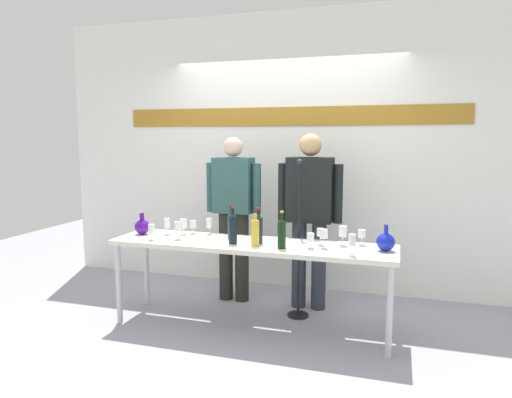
% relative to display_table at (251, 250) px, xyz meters
% --- Properties ---
extents(ground_plane, '(10.00, 10.00, 0.00)m').
position_rel_display_table_xyz_m(ground_plane, '(0.00, 0.00, -0.70)').
color(ground_plane, '#9B97A7').
extents(back_wall, '(5.34, 0.11, 3.00)m').
position_rel_display_table_xyz_m(back_wall, '(0.00, 1.28, 0.80)').
color(back_wall, white).
rests_on(back_wall, ground).
extents(display_table, '(2.46, 0.58, 0.77)m').
position_rel_display_table_xyz_m(display_table, '(0.00, 0.00, 0.00)').
color(display_table, silver).
rests_on(display_table, ground).
extents(decanter_blue_left, '(0.14, 0.14, 0.20)m').
position_rel_display_table_xyz_m(decanter_blue_left, '(-1.08, 0.03, 0.14)').
color(decanter_blue_left, '#4A0F90').
rests_on(decanter_blue_left, display_table).
extents(decanter_blue_right, '(0.15, 0.15, 0.21)m').
position_rel_display_table_xyz_m(decanter_blue_right, '(1.12, 0.03, 0.14)').
color(decanter_blue_right, '#1523B6').
rests_on(decanter_blue_right, display_table).
extents(presenter_left, '(0.58, 0.22, 1.67)m').
position_rel_display_table_xyz_m(presenter_left, '(-0.39, 0.64, 0.24)').
color(presenter_left, black).
rests_on(presenter_left, ground).
extents(presenter_right, '(0.62, 0.22, 1.70)m').
position_rel_display_table_xyz_m(presenter_right, '(0.39, 0.64, 0.28)').
color(presenter_right, '#2C313C').
rests_on(presenter_right, ground).
extents(wine_bottle_0, '(0.07, 0.07, 0.31)m').
position_rel_display_table_xyz_m(wine_bottle_0, '(0.30, -0.12, 0.20)').
color(wine_bottle_0, black).
rests_on(wine_bottle_0, display_table).
extents(wine_bottle_1, '(0.07, 0.07, 0.30)m').
position_rel_display_table_xyz_m(wine_bottle_1, '(0.07, -0.09, 0.19)').
color(wine_bottle_1, gold).
rests_on(wine_bottle_1, display_table).
extents(wine_bottle_2, '(0.07, 0.07, 0.30)m').
position_rel_display_table_xyz_m(wine_bottle_2, '(-0.22, 0.11, 0.19)').
color(wine_bottle_2, '#123A1D').
rests_on(wine_bottle_2, display_table).
extents(wine_bottle_3, '(0.07, 0.07, 0.32)m').
position_rel_display_table_xyz_m(wine_bottle_3, '(-0.14, -0.08, 0.20)').
color(wine_bottle_3, black).
rests_on(wine_bottle_3, display_table).
extents(wine_bottle_4, '(0.07, 0.07, 0.31)m').
position_rel_display_table_xyz_m(wine_bottle_4, '(0.07, 0.01, 0.19)').
color(wine_bottle_4, black).
rests_on(wine_bottle_4, display_table).
extents(wine_glass_left_0, '(0.06, 0.06, 0.15)m').
position_rel_display_table_xyz_m(wine_glass_left_0, '(-0.48, 0.24, 0.16)').
color(wine_glass_left_0, white).
rests_on(wine_glass_left_0, display_table).
extents(wine_glass_left_1, '(0.06, 0.06, 0.12)m').
position_rel_display_table_xyz_m(wine_glass_left_1, '(-0.64, 0.20, 0.15)').
color(wine_glass_left_1, white).
rests_on(wine_glass_left_1, display_table).
extents(wine_glass_left_2, '(0.07, 0.07, 0.15)m').
position_rel_display_table_xyz_m(wine_glass_left_2, '(-0.71, 0.15, 0.16)').
color(wine_glass_left_2, white).
rests_on(wine_glass_left_2, display_table).
extents(wine_glass_left_3, '(0.07, 0.07, 0.16)m').
position_rel_display_table_xyz_m(wine_glass_left_3, '(-0.66, -0.06, 0.18)').
color(wine_glass_left_3, white).
rests_on(wine_glass_left_3, display_table).
extents(wine_glass_left_4, '(0.06, 0.06, 0.14)m').
position_rel_display_table_xyz_m(wine_glass_left_4, '(-0.87, -0.15, 0.16)').
color(wine_glass_left_4, white).
rests_on(wine_glass_left_4, display_table).
extents(wine_glass_left_5, '(0.06, 0.06, 0.15)m').
position_rel_display_table_xyz_m(wine_glass_left_5, '(-0.85, 0.09, 0.17)').
color(wine_glass_left_5, white).
rests_on(wine_glass_left_5, display_table).
extents(wine_glass_right_0, '(0.07, 0.07, 0.16)m').
position_rel_display_table_xyz_m(wine_glass_right_0, '(0.77, 0.13, 0.18)').
color(wine_glass_right_0, white).
rests_on(wine_glass_right_0, display_table).
extents(wine_glass_right_1, '(0.06, 0.06, 0.17)m').
position_rel_display_table_xyz_m(wine_glass_right_1, '(0.87, -0.19, 0.18)').
color(wine_glass_right_1, white).
rests_on(wine_glass_right_1, display_table).
extents(wine_glass_right_2, '(0.06, 0.06, 0.16)m').
position_rel_display_table_xyz_m(wine_glass_right_2, '(0.63, -0.01, 0.18)').
color(wine_glass_right_2, white).
rests_on(wine_glass_right_2, display_table).
extents(wine_glass_right_3, '(0.07, 0.07, 0.13)m').
position_rel_display_table_xyz_m(wine_glass_right_3, '(0.92, 0.19, 0.16)').
color(wine_glass_right_3, white).
rests_on(wine_glass_right_3, display_table).
extents(wine_glass_right_4, '(0.06, 0.06, 0.13)m').
position_rel_display_table_xyz_m(wine_glass_right_4, '(0.53, -0.06, 0.15)').
color(wine_glass_right_4, white).
rests_on(wine_glass_right_4, display_table).
extents(wine_glass_right_5, '(0.06, 0.06, 0.14)m').
position_rel_display_table_xyz_m(wine_glass_right_5, '(0.58, 0.09, 0.17)').
color(wine_glass_right_5, white).
rests_on(wine_glass_right_5, display_table).
extents(microphone_stand, '(0.20, 0.20, 1.47)m').
position_rel_display_table_xyz_m(microphone_stand, '(0.34, 0.39, -0.21)').
color(microphone_stand, black).
rests_on(microphone_stand, ground).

